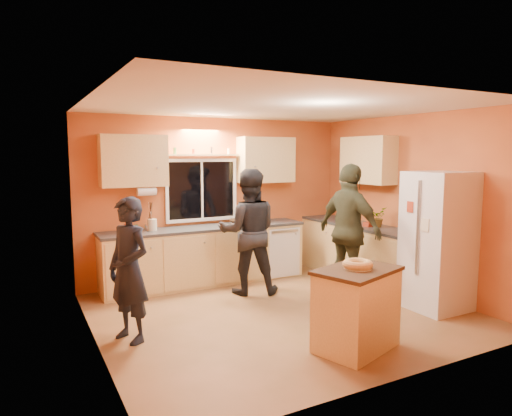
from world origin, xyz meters
TOP-DOWN VIEW (x-y plane):
  - ground at (0.00, 0.00)m, footprint 4.50×4.50m
  - room_shell at (0.12, 0.41)m, footprint 4.54×4.04m
  - back_counter at (0.01, 1.70)m, footprint 4.23×0.62m
  - right_counter at (1.95, 0.50)m, footprint 0.62×1.84m
  - refrigerator at (1.89, -0.80)m, footprint 0.72×0.70m
  - island at (0.13, -1.30)m, footprint 1.03×0.84m
  - bundt_pastry at (0.13, -1.30)m, footprint 0.31×0.31m
  - person_left at (-1.90, 0.03)m, footprint 0.58×0.68m
  - person_center at (0.01, 0.96)m, footprint 1.08×0.98m
  - person_right at (1.21, 0.15)m, footprint 0.58×1.15m
  - mixing_bowl at (0.22, 1.68)m, footprint 0.38×0.38m
  - utensil_crock at (-1.18, 1.75)m, footprint 0.14×0.14m
  - potted_plant at (1.99, 0.45)m, footprint 0.34×0.32m
  - red_box at (1.91, 0.53)m, footprint 0.17×0.13m

SIDE VIEW (x-z plane):
  - ground at x=0.00m, z-range 0.00..0.00m
  - island at x=0.13m, z-range 0.01..0.86m
  - back_counter at x=0.01m, z-range 0.00..0.90m
  - right_counter at x=1.95m, z-range 0.00..0.90m
  - person_left at x=-1.90m, z-range 0.00..1.57m
  - bundt_pastry at x=0.13m, z-range 0.85..0.94m
  - refrigerator at x=1.89m, z-range 0.00..1.80m
  - person_center at x=0.01m, z-range 0.00..1.81m
  - red_box at x=1.91m, z-range 0.90..0.97m
  - mixing_bowl at x=0.22m, z-range 0.90..0.98m
  - person_right at x=1.21m, z-range 0.00..1.89m
  - utensil_crock at x=-1.18m, z-range 0.90..1.07m
  - potted_plant at x=1.99m, z-range 0.90..1.20m
  - room_shell at x=0.12m, z-range 0.31..2.92m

